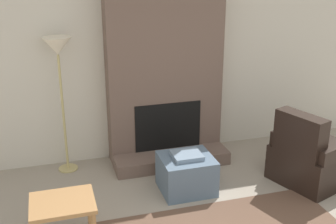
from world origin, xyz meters
The scene contains 6 objects.
wall_back centered at (0.00, 3.05, 1.30)m, with size 6.95×0.06×2.60m, color beige.
fireplace centered at (0.00, 2.84, 1.21)m, with size 1.50×0.69×2.60m.
ottoman centered at (-0.02, 1.89, 0.22)m, with size 0.60×0.55×0.47m.
armchair centered at (1.50, 1.67, 0.29)m, with size 1.10×1.02×0.92m.
side_table centered at (-1.44, 1.28, 0.39)m, with size 0.59×0.50×0.46m.
floor_lamp_left centered at (-1.32, 2.82, 1.50)m, with size 0.34×0.34×1.71m.
Camera 1 is at (-1.46, -2.22, 2.56)m, focal length 45.00 mm.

